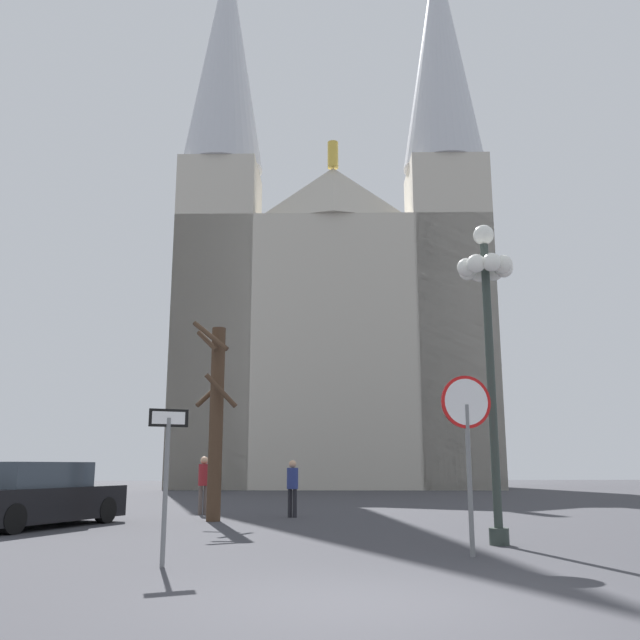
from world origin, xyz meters
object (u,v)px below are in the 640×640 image
at_px(cathedral, 333,297).
at_px(bare_tree, 216,416).
at_px(pedestrian_standing, 204,479).
at_px(parked_car_near_black, 33,496).
at_px(stop_sign, 467,426).
at_px(pedestrian_walking, 292,483).
at_px(street_lamp, 487,306).
at_px(one_way_arrow_sign, 167,466).

height_order(cathedral, bare_tree, cathedral).
relative_size(bare_tree, pedestrian_standing, 3.11).
xyz_separation_m(parked_car_near_black, pedestrian_standing, (3.67, 3.93, 0.31)).
bearing_deg(stop_sign, parked_car_near_black, 145.15).
xyz_separation_m(parked_car_near_black, pedestrian_walking, (6.24, 2.58, 0.23)).
bearing_deg(cathedral, stop_sign, -92.67).
relative_size(cathedral, pedestrian_walking, 25.19).
bearing_deg(street_lamp, one_way_arrow_sign, -158.41).
height_order(stop_sign, one_way_arrow_sign, stop_sign).
relative_size(stop_sign, pedestrian_standing, 1.72).
xyz_separation_m(cathedral, street_lamp, (-0.60, -32.39, -8.22)).
distance_m(stop_sign, pedestrian_walking, 9.02).
bearing_deg(stop_sign, bare_tree, 121.34).
relative_size(cathedral, bare_tree, 7.51).
height_order(cathedral, stop_sign, cathedral).
bearing_deg(street_lamp, pedestrian_walking, 115.72).
bearing_deg(pedestrian_walking, street_lamp, -64.28).
xyz_separation_m(street_lamp, parked_car_near_black, (-9.64, 4.49, -3.76)).
relative_size(cathedral, one_way_arrow_sign, 17.56).
distance_m(street_lamp, bare_tree, 8.30).
relative_size(one_way_arrow_sign, bare_tree, 0.43).
distance_m(bare_tree, pedestrian_standing, 3.04).
bearing_deg(pedestrian_standing, one_way_arrow_sign, -88.72).
relative_size(stop_sign, one_way_arrow_sign, 1.29).
xyz_separation_m(cathedral, pedestrian_walking, (-4.01, -25.32, -11.74)).
height_order(parked_car_near_black, pedestrian_standing, pedestrian_standing).
relative_size(one_way_arrow_sign, pedestrian_standing, 1.33).
distance_m(cathedral, pedestrian_standing, 27.46).
bearing_deg(one_way_arrow_sign, cathedral, 79.64).
relative_size(bare_tree, pedestrian_walking, 3.35).
bearing_deg(one_way_arrow_sign, parked_car_near_black, 119.99).
distance_m(one_way_arrow_sign, parked_car_near_black, 7.84).
xyz_separation_m(one_way_arrow_sign, street_lamp, (5.74, 2.27, 3.05)).
xyz_separation_m(street_lamp, bare_tree, (-5.53, 5.93, -1.76)).
xyz_separation_m(cathedral, stop_sign, (-1.58, -33.93, -10.62)).
bearing_deg(street_lamp, stop_sign, -122.59).
distance_m(pedestrian_walking, pedestrian_standing, 2.90).
xyz_separation_m(cathedral, one_way_arrow_sign, (-6.34, -34.67, -11.27)).
height_order(stop_sign, parked_car_near_black, stop_sign).
distance_m(stop_sign, street_lamp, 3.02).
bearing_deg(cathedral, pedestrian_walking, -98.99).
distance_m(street_lamp, pedestrian_walking, 8.61).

